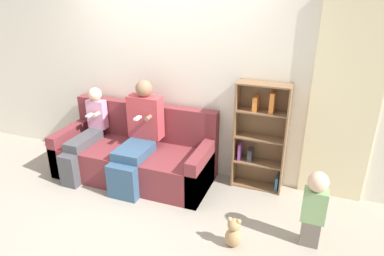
# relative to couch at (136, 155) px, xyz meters

# --- Properties ---
(ground_plane) EXTENTS (14.00, 14.00, 0.00)m
(ground_plane) POSITION_rel_couch_xyz_m (0.32, -0.52, -0.28)
(ground_plane) COLOR #9E9384
(back_wall) EXTENTS (10.00, 0.06, 2.55)m
(back_wall) POSITION_rel_couch_xyz_m (0.32, 0.45, 0.99)
(back_wall) COLOR silver
(back_wall) RESTS_ON ground_plane
(curtain_panel) EXTENTS (0.70, 0.04, 2.28)m
(curtain_panel) POSITION_rel_couch_xyz_m (2.36, 0.40, 0.85)
(curtain_panel) COLOR beige
(curtain_panel) RESTS_ON ground_plane
(couch) EXTENTS (1.99, 0.84, 0.90)m
(couch) POSITION_rel_couch_xyz_m (0.00, 0.00, 0.00)
(couch) COLOR maroon
(couch) RESTS_ON ground_plane
(adult_seated) EXTENTS (0.42, 0.80, 1.26)m
(adult_seated) POSITION_rel_couch_xyz_m (0.12, -0.09, 0.36)
(adult_seated) COLOR #335170
(adult_seated) RESTS_ON ground_plane
(child_seated) EXTENTS (0.26, 0.82, 1.08)m
(child_seated) POSITION_rel_couch_xyz_m (-0.64, -0.14, 0.26)
(child_seated) COLOR #47474C
(child_seated) RESTS_ON ground_plane
(toddler_standing) EXTENTS (0.22, 0.19, 0.78)m
(toddler_standing) POSITION_rel_couch_xyz_m (2.19, -0.55, 0.15)
(toddler_standing) COLOR #70665B
(toddler_standing) RESTS_ON ground_plane
(bookshelf) EXTENTS (0.60, 0.24, 1.31)m
(bookshelf) POSITION_rel_couch_xyz_m (1.52, 0.32, 0.38)
(bookshelf) COLOR brown
(bookshelf) RESTS_ON ground_plane
(teddy_bear) EXTENTS (0.16, 0.13, 0.32)m
(teddy_bear) POSITION_rel_couch_xyz_m (1.51, -0.85, -0.13)
(teddy_bear) COLOR tan
(teddy_bear) RESTS_ON ground_plane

